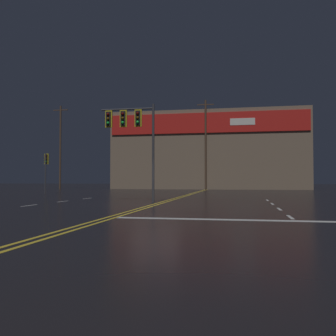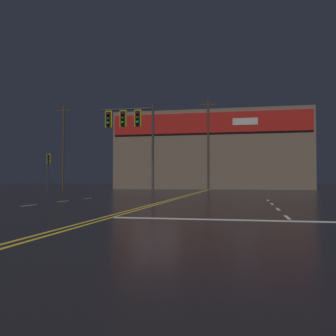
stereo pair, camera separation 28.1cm
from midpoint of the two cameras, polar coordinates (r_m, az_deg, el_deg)
ground_plane at (r=19.32m, az=-1.73°, el=-5.61°), size 200.00×200.00×0.00m
road_markings at (r=17.58m, az=1.46°, el=-5.97°), size 17.78×60.00×0.01m
traffic_signal_median at (r=21.84m, az=-5.38°, el=6.38°), size 3.18×0.36×5.63m
traffic_signal_corner_northwest at (r=36.90m, az=-17.59°, el=0.55°), size 0.42×0.36×3.74m
building_backdrop at (r=54.90m, az=6.91°, el=2.50°), size 26.86×10.23×10.75m
utility_pole_row at (r=49.71m, az=7.34°, el=4.02°), size 44.66×0.26×12.89m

